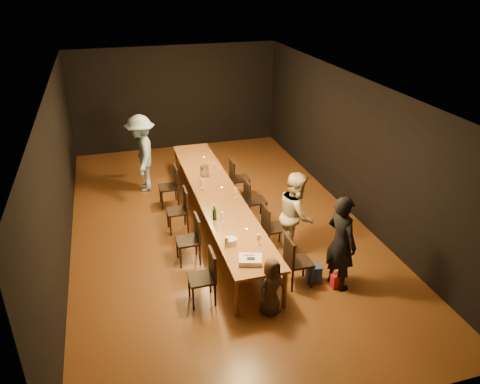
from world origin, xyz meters
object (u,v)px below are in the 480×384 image
object	(u,v)px
woman_birthday	(341,243)
birthday_cake	(250,260)
chair_left_3	(168,186)
child	(271,286)
table	(217,195)
woman_tan	(296,215)
man_blue	(142,154)
chair_left_2	(177,210)
ice_bucket	(204,171)
chair_right_3	(240,178)
plate_stack	(231,241)
chair_left_1	(188,240)
chair_left_0	(201,278)
chair_right_0	(299,261)
chair_right_1	(275,227)
champagne_bottle	(214,212)
chair_right_2	(256,200)

from	to	relation	value
woman_birthday	birthday_cake	bearing A→B (deg)	71.88
chair_left_3	child	xyz separation A→B (m)	(0.99, -4.16, 0.03)
table	woman_tan	bearing A→B (deg)	-52.52
woman_tan	man_blue	xyz separation A→B (m)	(-2.46, 3.70, 0.10)
woman_birthday	chair_left_2	bearing A→B (deg)	24.81
man_blue	ice_bucket	xyz separation A→B (m)	(1.26, -1.23, -0.08)
chair_right_3	chair_left_3	distance (m)	1.70
woman_tan	man_blue	distance (m)	4.45
chair_left_2	birthday_cake	xyz separation A→B (m)	(0.77, -2.59, 0.33)
table	plate_stack	xyz separation A→B (m)	(-0.24, -2.00, 0.11)
chair_left_1	plate_stack	world-z (taller)	chair_left_1
woman_tan	ice_bucket	size ratio (longest dim) A/B	7.74
chair_left_3	woman_tan	xyz separation A→B (m)	(2.00, -2.70, 0.38)
ice_bucket	chair_right_3	bearing A→B (deg)	14.18
woman_tan	chair_right_3	bearing A→B (deg)	27.01
chair_left_0	man_blue	distance (m)	4.65
ice_bucket	birthday_cake	bearing A→B (deg)	-90.51
table	chair_right_0	distance (m)	2.56
chair_left_0	man_blue	bearing A→B (deg)	5.76
chair_right_1	chair_left_0	distance (m)	2.08
chair_right_0	chair_left_2	world-z (taller)	same
child	plate_stack	distance (m)	1.08
chair_left_0	woman_birthday	xyz separation A→B (m)	(2.34, -0.22, 0.39)
table	man_blue	xyz separation A→B (m)	(-1.31, 2.20, 0.24)
chair_right_0	chair_left_3	xyz separation A→B (m)	(-1.70, 3.60, 0.00)
chair_right_3	chair_left_2	bearing A→B (deg)	-54.78
woman_tan	birthday_cake	bearing A→B (deg)	152.16
chair_right_0	ice_bucket	size ratio (longest dim) A/B	4.26
man_blue	champagne_bottle	xyz separation A→B (m)	(1.00, -3.29, -0.03)
chair_right_3	woman_birthday	world-z (taller)	woman_birthday
chair_left_2	ice_bucket	size ratio (longest dim) A/B	4.26
child	plate_stack	xyz separation A→B (m)	(-0.39, 0.96, 0.31)
chair_right_3	chair_left_2	xyz separation A→B (m)	(-1.70, -1.20, 0.00)
woman_tan	child	distance (m)	1.81
chair_right_3	chair_left_0	world-z (taller)	same
table	chair_left_1	distance (m)	1.49
chair_left_0	woman_birthday	size ratio (longest dim) A/B	0.54
chair_right_0	chair_left_2	bearing A→B (deg)	-144.69
chair_right_1	champagne_bottle	bearing A→B (deg)	-95.52
chair_right_2	champagne_bottle	bearing A→B (deg)	-46.81
woman_tan	chair_right_0	bearing A→B (deg)	-177.76
chair_left_3	chair_right_1	bearing A→B (deg)	-144.69
chair_left_2	chair_right_3	bearing A→B (deg)	-54.78
birthday_cake	chair_right_2	bearing A→B (deg)	87.59
woman_tan	woman_birthday	bearing A→B (deg)	-142.27
chair_right_1	chair_left_2	world-z (taller)	same
man_blue	chair_left_1	bearing A→B (deg)	11.48
chair_left_2	woman_birthday	bearing A→B (deg)	-138.19
table	birthday_cake	size ratio (longest dim) A/B	13.74
birthday_cake	chair_left_0	bearing A→B (deg)	-176.45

